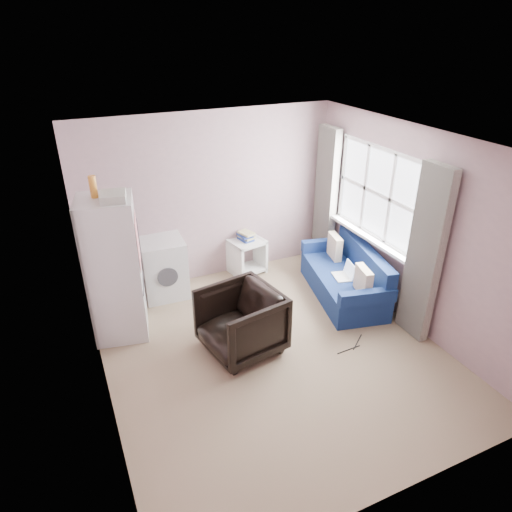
% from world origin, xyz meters
% --- Properties ---
extents(room, '(3.84, 4.24, 2.54)m').
position_xyz_m(room, '(0.02, 0.01, 1.25)').
color(room, '#8F785E').
rests_on(room, ground).
extents(armchair, '(0.93, 0.97, 0.87)m').
position_xyz_m(armchair, '(-0.33, 0.20, 0.43)').
color(armchair, black).
rests_on(armchair, ground).
extents(fridge, '(0.73, 0.72, 2.05)m').
position_xyz_m(fridge, '(-1.56, 1.15, 0.91)').
color(fridge, silver).
rests_on(fridge, ground).
extents(washing_machine, '(0.64, 0.64, 0.86)m').
position_xyz_m(washing_machine, '(-0.84, 1.83, 0.45)').
color(washing_machine, silver).
rests_on(washing_machine, ground).
extents(side_table, '(0.59, 0.59, 0.68)m').
position_xyz_m(side_table, '(0.50, 1.96, 0.32)').
color(side_table, silver).
rests_on(side_table, ground).
extents(sofa, '(1.10, 1.80, 0.75)m').
position_xyz_m(sofa, '(1.53, 0.71, 0.27)').
color(sofa, navy).
rests_on(sofa, ground).
extents(window_dressing, '(0.17, 2.62, 2.18)m').
position_xyz_m(window_dressing, '(1.78, 0.70, 1.11)').
color(window_dressing, white).
rests_on(window_dressing, ground).
extents(floor_cables, '(0.49, 0.21, 0.01)m').
position_xyz_m(floor_cables, '(0.94, -0.32, 0.01)').
color(floor_cables, black).
rests_on(floor_cables, ground).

